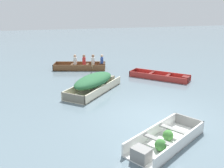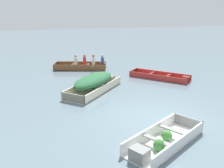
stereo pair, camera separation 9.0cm
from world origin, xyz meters
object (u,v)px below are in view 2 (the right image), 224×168
skiff_red_mid_moored (162,77)px  rowboat_wooden_brown_with_crew (84,65)px  dinghy_white_foreground (162,141)px  skiff_cream_near_moored (94,82)px

skiff_red_mid_moored → rowboat_wooden_brown_with_crew: bearing=135.2°
skiff_red_mid_moored → rowboat_wooden_brown_with_crew: size_ratio=0.89×
dinghy_white_foreground → skiff_cream_near_moored: skiff_cream_near_moored is taller
skiff_cream_near_moored → rowboat_wooden_brown_with_crew: rowboat_wooden_brown_with_crew is taller
dinghy_white_foreground → skiff_red_mid_moored: 7.14m
skiff_red_mid_moored → skiff_cream_near_moored: bearing=-166.7°
skiff_cream_near_moored → rowboat_wooden_brown_with_crew: (0.45, 4.55, -0.22)m
skiff_cream_near_moored → dinghy_white_foreground: bearing=-82.6°
dinghy_white_foreground → rowboat_wooden_brown_with_crew: rowboat_wooden_brown_with_crew is taller
dinghy_white_foreground → skiff_cream_near_moored: (-0.69, 5.33, 0.31)m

